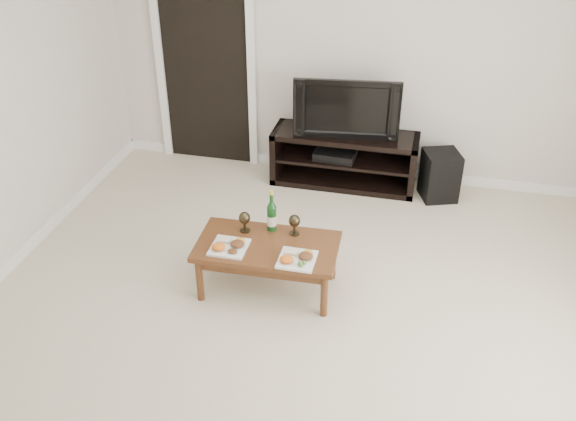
# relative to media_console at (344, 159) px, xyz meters

# --- Properties ---
(floor) EXTENTS (5.50, 5.50, 0.00)m
(floor) POSITION_rel_media_console_xyz_m (0.06, -2.50, -0.28)
(floor) COLOR beige
(floor) RESTS_ON ground
(back_wall) EXTENTS (5.00, 0.04, 2.60)m
(back_wall) POSITION_rel_media_console_xyz_m (0.06, 0.27, 1.02)
(back_wall) COLOR beige
(back_wall) RESTS_ON ground
(doorway) EXTENTS (0.90, 0.02, 2.05)m
(doorway) POSITION_rel_media_console_xyz_m (-1.49, 0.24, 0.75)
(doorway) COLOR black
(doorway) RESTS_ON ground
(media_console) EXTENTS (1.43, 0.45, 0.55)m
(media_console) POSITION_rel_media_console_xyz_m (0.00, 0.00, 0.00)
(media_console) COLOR black
(media_console) RESTS_ON ground
(television) EXTENTS (1.02, 0.25, 0.58)m
(television) POSITION_rel_media_console_xyz_m (-0.00, 0.00, 0.57)
(television) COLOR black
(television) RESTS_ON media_console
(av_receiver) EXTENTS (0.42, 0.32, 0.08)m
(av_receiver) POSITION_rel_media_console_xyz_m (-0.09, -0.01, 0.05)
(av_receiver) COLOR black
(av_receiver) RESTS_ON media_console
(subwoofer) EXTENTS (0.41, 0.41, 0.48)m
(subwoofer) POSITION_rel_media_console_xyz_m (0.95, -0.06, -0.04)
(subwoofer) COLOR black
(subwoofer) RESTS_ON ground
(coffee_table) EXTENTS (1.10, 0.63, 0.42)m
(coffee_table) POSITION_rel_media_console_xyz_m (-0.31, -1.83, -0.07)
(coffee_table) COLOR brown
(coffee_table) RESTS_ON ground
(plate_left) EXTENTS (0.27, 0.27, 0.07)m
(plate_left) POSITION_rel_media_console_xyz_m (-0.57, -1.94, 0.18)
(plate_left) COLOR white
(plate_left) RESTS_ON coffee_table
(plate_right) EXTENTS (0.27, 0.27, 0.07)m
(plate_right) POSITION_rel_media_console_xyz_m (-0.04, -1.98, 0.18)
(plate_right) COLOR white
(plate_right) RESTS_ON coffee_table
(wine_bottle) EXTENTS (0.07, 0.07, 0.35)m
(wine_bottle) POSITION_rel_media_console_xyz_m (-0.32, -1.62, 0.32)
(wine_bottle) COLOR #103D15
(wine_bottle) RESTS_ON coffee_table
(goblet_left) EXTENTS (0.09, 0.09, 0.17)m
(goblet_left) POSITION_rel_media_console_xyz_m (-0.53, -1.69, 0.23)
(goblet_left) COLOR #332B1B
(goblet_left) RESTS_ON coffee_table
(goblet_right) EXTENTS (0.09, 0.09, 0.17)m
(goblet_right) POSITION_rel_media_console_xyz_m (-0.14, -1.64, 0.23)
(goblet_right) COLOR #332B1B
(goblet_right) RESTS_ON coffee_table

